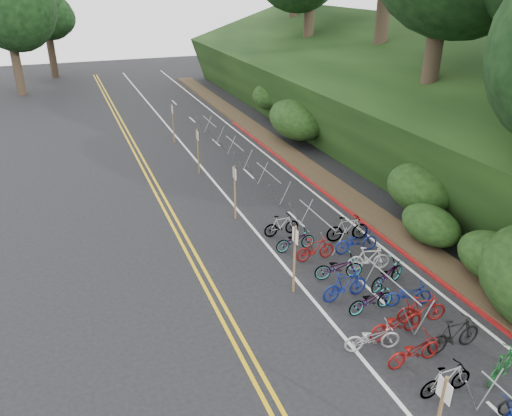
{
  "coord_description": "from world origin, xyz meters",
  "views": [
    {
      "loc": [
        -5.75,
        -7.78,
        9.78
      ],
      "look_at": [
        0.85,
        9.14,
        1.3
      ],
      "focal_mm": 35.0,
      "sensor_mm": 36.0,
      "label": 1
    }
  ],
  "objects": [
    {
      "name": "embankment",
      "position": [
        12.96,
        19.04,
        2.57
      ],
      "size": [
        14.3,
        48.14,
        9.11
      ],
      "color": "black",
      "rests_on": "ground"
    },
    {
      "name": "signpost_near",
      "position": [
        0.56,
        -2.11,
        1.44
      ],
      "size": [
        0.08,
        0.4,
        2.52
      ],
      "color": "brown",
      "rests_on": "ground"
    },
    {
      "name": "bike_front",
      "position": [
        1.45,
        1.54,
        0.43
      ],
      "size": [
        0.9,
        1.74,
        0.87
      ],
      "primitive_type": "imported",
      "rotation": [
        0.0,
        0.0,
        1.37
      ],
      "color": "#9E9EA3",
      "rests_on": "ground"
    },
    {
      "name": "road_markings",
      "position": [
        0.63,
        10.1,
        0.0
      ],
      "size": [
        7.47,
        80.0,
        0.01
      ],
      "color": "gold",
      "rests_on": "ground"
    },
    {
      "name": "signposts_rest",
      "position": [
        0.6,
        14.0,
        1.43
      ],
      "size": [
        0.08,
        18.4,
        2.5
      ],
      "color": "brown",
      "rests_on": "ground"
    },
    {
      "name": "bike_valet",
      "position": [
        2.99,
        2.58,
        0.47
      ],
      "size": [
        2.97,
        13.53,
        1.09
      ],
      "color": "slate",
      "rests_on": "ground"
    },
    {
      "name": "red_curb",
      "position": [
        5.7,
        12.0,
        0.05
      ],
      "size": [
        0.25,
        28.0,
        0.1
      ],
      "primitive_type": "cube",
      "color": "maroon",
      "rests_on": "ground"
    },
    {
      "name": "ground",
      "position": [
        0.0,
        0.0,
        0.0
      ],
      "size": [
        120.0,
        120.0,
        0.0
      ],
      "primitive_type": "plane",
      "color": "black",
      "rests_on": "ground"
    },
    {
      "name": "bike_racks_rest",
      "position": [
        3.0,
        13.0,
        0.85
      ],
      "size": [
        1.14,
        23.0,
        1.17
      ],
      "color": "gray",
      "rests_on": "ground"
    }
  ]
}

